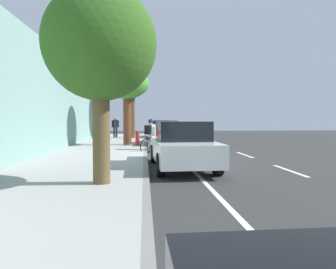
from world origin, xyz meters
TOP-DOWN VIEW (x-y plane):
  - ground at (0.00, 0.00)m, footprint 58.61×58.61m
  - sidewalk at (3.68, 0.00)m, footprint 4.08×36.63m
  - curb_edge at (1.56, 0.00)m, footprint 0.16×36.63m
  - lane_stripe_centre at (-2.87, -0.42)m, footprint 0.14×35.80m
  - lane_stripe_bike_edge at (0.09, 0.00)m, footprint 0.12×36.63m
  - building_facade at (5.97, 0.00)m, footprint 0.50×36.63m
  - parked_sedan_silver_nearest at (0.38, -12.64)m, footprint 2.01×4.48m
  - parked_sedan_tan_second at (0.42, -5.77)m, footprint 1.89×4.43m
  - parked_sedan_white_mid at (0.39, 3.04)m, footprint 1.95×4.46m
  - bicycle_at_curb at (1.09, -1.50)m, footprint 1.46×1.03m
  - cyclist_with_backpack at (1.31, -1.93)m, footprint 0.55×0.54m
  - street_tree_near_cyclist at (2.57, -11.38)m, footprint 2.69×2.69m
  - street_tree_mid_block at (2.57, -4.76)m, footprint 2.31×2.31m
  - street_tree_far_end at (2.57, 5.78)m, footprint 2.53×2.53m
  - pedestrian_on_phone at (3.97, -12.22)m, footprint 0.57×0.38m
  - fire_hydrant at (1.99, -4.22)m, footprint 0.22×0.22m

SIDE VIEW (x-z plane):
  - ground at x=0.00m, z-range 0.00..0.00m
  - lane_stripe_centre at x=-2.87m, z-range 0.00..0.01m
  - lane_stripe_bike_edge at x=0.09m, z-range 0.00..0.01m
  - sidewalk at x=3.68m, z-range 0.00..0.13m
  - curb_edge at x=1.56m, z-range 0.00..0.13m
  - bicycle_at_curb at x=1.09m, z-range -0.01..0.75m
  - fire_hydrant at x=1.99m, z-range 0.13..0.97m
  - parked_sedan_silver_nearest at x=0.38m, z-range -0.01..1.51m
  - parked_sedan_tan_second at x=0.42m, z-range -0.01..1.51m
  - parked_sedan_white_mid at x=0.39m, z-range -0.01..1.51m
  - cyclist_with_backpack at x=1.31m, z-range 0.17..1.78m
  - pedestrian_on_phone at x=3.97m, z-range 0.24..1.89m
  - building_facade at x=5.97m, z-range 0.00..4.88m
  - street_tree_far_end at x=2.57m, z-range 1.02..5.43m
  - street_tree_mid_block at x=2.57m, z-range 1.31..5.79m
  - street_tree_near_cyclist at x=2.57m, z-range 1.63..6.99m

